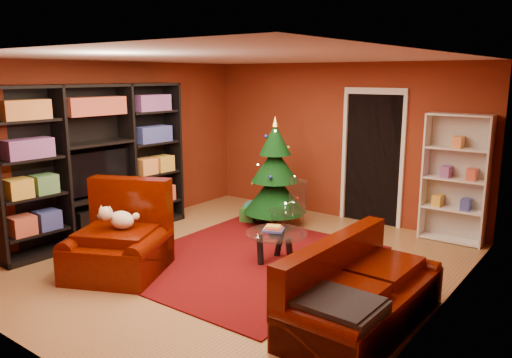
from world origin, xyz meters
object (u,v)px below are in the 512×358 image
Objects in this scene: gift_box_teal at (255,211)px; gift_box_green at (248,215)px; acrylic_chair at (287,211)px; armchair at (117,238)px; christmas_tree at (275,173)px; dog at (122,220)px; white_bookshelf at (455,179)px; media_unit at (96,163)px; sofa at (364,286)px; rug at (248,260)px; coffee_table at (276,247)px.

gift_box_teal reaches higher than gift_box_green.
acrylic_chair is (0.96, -0.28, 0.28)m from gift_box_green.
christmas_tree is at bearing 57.07° from armchair.
gift_box_green is 2.70m from dog.
white_bookshelf reaches higher than gift_box_green.
christmas_tree reaches higher than gift_box_green.
acrylic_chair is (0.84, 2.36, -0.28)m from dog.
media_unit is at bearing -120.11° from gift_box_teal.
rug is at bearing 71.86° from sofa.
christmas_tree reaches higher than gift_box_teal.
white_bookshelf reaches higher than rug.
gift_box_green is 2.73m from armchair.
media_unit reaches higher than dog.
rug is 3.95× the size of acrylic_chair.
armchair reaches higher than acrylic_chair.
christmas_tree reaches higher than armchair.
white_bookshelf is at bearing 51.85° from rug.
rug is 2.65m from media_unit.
armchair reaches higher than sofa.
rug is at bearing -61.64° from acrylic_chair.
sofa is 1.84m from coffee_table.
dog is (-0.34, -2.76, -0.19)m from christmas_tree.
sofa reaches higher than gift_box_green.
media_unit is 1.67× the size of christmas_tree.
rug is at bearing 27.11° from armchair.
gift_box_teal is 0.17m from gift_box_green.
rug is 1.65× the size of white_bookshelf.
acrylic_chair is (0.94, -0.44, 0.25)m from gift_box_teal.
sofa is (3.05, -2.10, 0.30)m from gift_box_green.
gift_box_green is (-1.08, 1.40, 0.11)m from rug.
acrylic_chair is (0.51, -0.40, -0.46)m from christmas_tree.
gift_box_teal is at bearing 173.95° from christmas_tree.
dog is at bearing 101.91° from sofa.
gift_box_teal is (-0.44, 0.05, -0.72)m from christmas_tree.
acrylic_chair is at bearing 50.44° from sofa.
gift_box_teal is at bearing 54.76° from sofa.
rug is 1.63× the size of sofa.
media_unit reaches higher than sofa.
christmas_tree is 2.21× the size of coffee_table.
christmas_tree is 0.84m from gift_box_teal.
armchair is at bearing -128.58° from white_bookshelf.
dog is (0.02, 0.07, 0.22)m from armchair.
armchair is (0.08, -2.87, 0.31)m from gift_box_teal.
armchair reaches higher than coffee_table.
gift_box_teal is at bearing 124.43° from rug.
coffee_table is at bearing 21.82° from armchair.
media_unit reaches higher than rug.
rug is at bearing 16.84° from media_unit.
gift_box_green is (-0.45, -0.12, -0.74)m from christmas_tree.
coffee_table is (0.98, -1.36, -0.65)m from christmas_tree.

